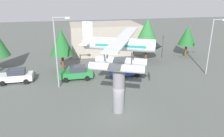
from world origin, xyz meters
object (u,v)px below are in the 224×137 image
object	(u,v)px
display_pedestal	(119,90)
streetlight_primary	(57,48)
car_far_blue	(126,70)
tree_far_east	(187,35)
floatplane_monument	(121,50)
car_near_silver	(16,76)
car_mid_green	(76,73)
tree_center_back	(147,33)
streetlight_secondary	(212,43)
tree_east	(61,42)
storefront_building	(104,38)

from	to	relation	value
display_pedestal	streetlight_primary	xyz separation A→B (m)	(-5.48, 6.92, 2.57)
car_far_blue	tree_far_east	xyz separation A→B (m)	(12.68, 7.01, 2.83)
floatplane_monument	tree_far_east	bearing A→B (deg)	70.36
display_pedestal	car_near_silver	world-z (taller)	display_pedestal
display_pedestal	car_mid_green	distance (m)	9.78
car_far_blue	tree_center_back	bearing A→B (deg)	-129.86
streetlight_primary	tree_center_back	distance (m)	15.76
car_far_blue	tree_center_back	size ratio (longest dim) A/B	0.60
floatplane_monument	streetlight_primary	bearing A→B (deg)	153.74
display_pedestal	streetlight_secondary	distance (m)	16.31
car_near_silver	tree_center_back	distance (m)	20.16
streetlight_primary	streetlight_secondary	world-z (taller)	streetlight_primary
car_far_blue	streetlight_primary	bearing A→B (deg)	12.62
streetlight_secondary	floatplane_monument	bearing A→B (deg)	-152.65
car_near_silver	car_mid_green	bearing A→B (deg)	176.50
car_near_silver	tree_far_east	xyz separation A→B (m)	(26.76, 6.34, 2.83)
floatplane_monument	display_pedestal	bearing A→B (deg)	180.00
streetlight_secondary	tree_east	size ratio (longest dim) A/B	1.24
display_pedestal	car_mid_green	world-z (taller)	display_pedestal
car_near_silver	tree_center_back	size ratio (longest dim) A/B	0.60
tree_center_back	tree_far_east	world-z (taller)	tree_center_back
floatplane_monument	tree_center_back	distance (m)	16.97
display_pedestal	storefront_building	world-z (taller)	storefront_building
floatplane_monument	storefront_building	world-z (taller)	floatplane_monument
floatplane_monument	storefront_building	size ratio (longest dim) A/B	0.80
floatplane_monument	car_near_silver	xyz separation A→B (m)	(-11.06, 9.57, -5.19)
car_near_silver	tree_center_back	world-z (taller)	tree_center_back
streetlight_secondary	car_mid_green	bearing A→B (deg)	174.49
display_pedestal	tree_center_back	xyz separation A→B (m)	(8.14, 14.83, 2.43)
floatplane_monument	car_far_blue	xyz separation A→B (m)	(3.03, 8.90, -5.19)
streetlight_secondary	tree_center_back	size ratio (longest dim) A/B	1.07
tree_far_east	tree_east	bearing A→B (deg)	-171.64
car_near_silver	tree_east	world-z (taller)	tree_east
streetlight_primary	storefront_building	size ratio (longest dim) A/B	0.67
car_mid_green	streetlight_primary	size ratio (longest dim) A/B	0.51
car_mid_green	tree_far_east	xyz separation A→B (m)	(19.26, 6.80, 2.83)
streetlight_secondary	storefront_building	distance (m)	18.96
display_pedestal	car_mid_green	xyz separation A→B (m)	(-3.44, 9.06, -1.32)
tree_center_back	car_near_silver	bearing A→B (deg)	-164.44
car_mid_green	car_far_blue	size ratio (longest dim) A/B	1.00
tree_east	tree_far_east	bearing A→B (deg)	8.36
car_mid_green	storefront_building	xyz separation A→B (m)	(5.96, 12.94, 1.73)
car_far_blue	tree_east	bearing A→B (deg)	-25.39
streetlight_primary	tree_east	world-z (taller)	streetlight_primary
display_pedestal	streetlight_primary	size ratio (longest dim) A/B	0.53
storefront_building	tree_far_east	size ratio (longest dim) A/B	2.29
floatplane_monument	car_far_blue	size ratio (longest dim) A/B	2.36
display_pedestal	car_far_blue	size ratio (longest dim) A/B	1.05
car_near_silver	streetlight_secondary	size ratio (longest dim) A/B	0.56
car_far_blue	tree_center_back	distance (m)	8.65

